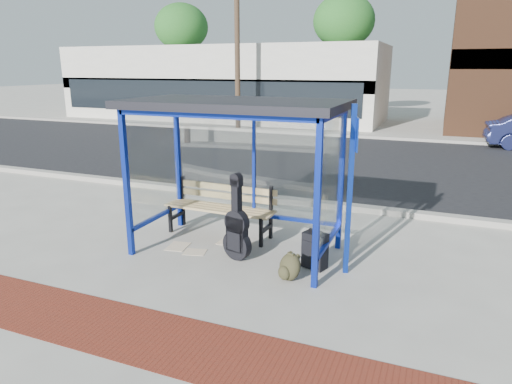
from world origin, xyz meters
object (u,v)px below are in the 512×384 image
at_px(bench, 221,205).
at_px(backpack, 289,268).
at_px(suitcase, 315,250).
at_px(guitar_bag, 237,230).

xyz_separation_m(bench, backpack, (1.69, -1.30, -0.34)).
xyz_separation_m(bench, suitcase, (1.92, -0.78, -0.26)).
distance_m(bench, suitcase, 2.08).
bearing_deg(bench, guitar_bag, -50.22).
relative_size(bench, backpack, 4.99).
distance_m(bench, backpack, 2.16).
relative_size(bench, suitcase, 3.35).
distance_m(guitar_bag, suitcase, 1.22).
bearing_deg(suitcase, guitar_bag, -154.52).
height_order(guitar_bag, backpack, guitar_bag).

